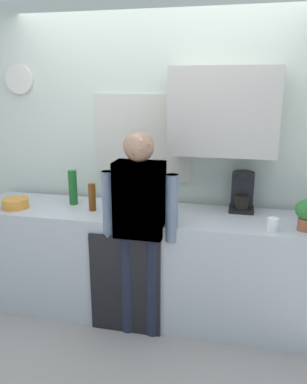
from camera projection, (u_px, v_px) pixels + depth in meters
ground_plane at (141, 331)px, 3.12m from camera, size 8.00×8.00×0.00m
kitchen_counter at (149, 263)px, 3.28m from camera, size 2.99×0.64×0.90m
dishwasher_panel at (125, 286)px, 3.00m from camera, size 0.56×0.02×0.81m
back_wall_assembly at (167, 150)px, 3.40m from camera, size 4.59×0.42×2.60m
coffee_maker at (242, 193)px, 3.18m from camera, size 0.20×0.20×0.33m
bottle_clear_soda at (122, 189)px, 3.32m from camera, size 0.09×0.09×0.28m
bottle_olive_oil at (166, 207)px, 2.90m from camera, size 0.06×0.06×0.25m
bottle_green_wine at (73, 187)px, 3.34m from camera, size 0.07×0.07×0.30m
bottle_amber_beer at (92, 197)px, 3.18m from camera, size 0.06×0.06×0.23m
cup_white_mug at (273, 224)px, 2.75m from camera, size 0.08×0.08×0.09m
cup_blue_mug at (171, 211)px, 3.02m from camera, size 0.08×0.08×0.10m
cup_yellow_cup at (134, 204)px, 3.23m from camera, size 0.07×0.07×0.08m
mixing_bowl at (15, 203)px, 3.27m from camera, size 0.22×0.22×0.08m
potted_plant at (306, 213)px, 2.74m from camera, size 0.15×0.15×0.23m
person_at_sink at (140, 219)px, 2.86m from camera, size 0.57×0.22×1.60m
person_guest at (140, 219)px, 2.86m from camera, size 0.57×0.22×1.60m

